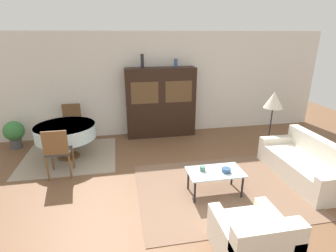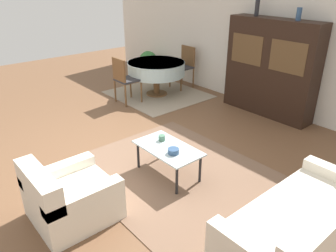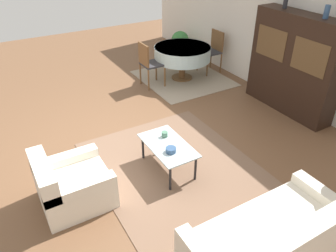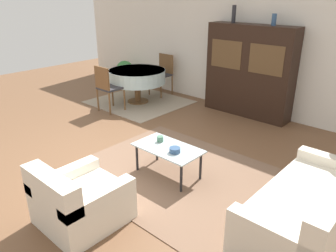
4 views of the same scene
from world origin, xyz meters
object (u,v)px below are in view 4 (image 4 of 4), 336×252
coffee_table (168,150)px  dining_chair_far (163,72)px  bowl (175,150)px  armchair (79,201)px  dining_table (137,76)px  vase_short (274,20)px  display_cabinet (249,71)px  cup (160,139)px  couch (311,208)px  vase_tall (234,14)px  potted_plant (125,71)px  dining_chair_near (107,86)px

coffee_table → dining_chair_far: bearing=133.9°
coffee_table → bowl: bowl is taller
armchair → dining_table: size_ratio=0.68×
dining_table → vase_short: 3.13m
coffee_table → display_cabinet: (-0.45, 2.95, 0.53)m
coffee_table → cup: (-0.21, 0.06, 0.09)m
couch → vase_tall: (-2.81, 2.77, 1.72)m
cup → bowl: size_ratio=0.63×
potted_plant → armchair: bearing=-46.0°
bowl → vase_short: vase_short is taller
dining_chair_near → dining_chair_far: (0.00, 1.72, 0.00)m
dining_chair_far → vase_tall: vase_tall is taller
couch → potted_plant: 6.48m
dining_chair_far → potted_plant: (-1.33, -0.09, -0.18)m
armchair → bowl: armchair is taller
display_cabinet → armchair: bearing=-84.6°
armchair → vase_tall: (-0.86, 4.37, 1.72)m
armchair → vase_tall: bearing=101.2°
couch → coffee_table: bearing=95.3°
dining_table → couch: bearing=-21.1°
armchair → vase_short: bearing=90.2°
cup → vase_tall: bearing=103.6°
dining_table → dining_chair_near: dining_chair_near is taller
dining_table → cup: bearing=-37.1°
couch → display_cabinet: 3.69m
display_cabinet → vase_tall: 1.17m
dining_chair_far → vase_tall: bearing=-176.1°
dining_table → dining_chair_far: size_ratio=1.32×
display_cabinet → potted_plant: bearing=-176.7°
potted_plant → bowl: bearing=-33.5°
armchair → dining_chair_near: dining_chair_near is taller
dining_chair_near → bowl: (2.89, -1.16, -0.11)m
cup → potted_plant: (-3.84, 2.67, -0.08)m
couch → coffee_table: size_ratio=1.95×
display_cabinet → dining_chair_far: size_ratio=1.87×
coffee_table → potted_plant: 4.89m
coffee_table → vase_short: 3.33m
vase_short → display_cabinet: bearing=-179.9°
coffee_table → vase_tall: (-0.91, 2.95, 1.61)m
coffee_table → dining_chair_far: dining_chair_far is taller
coffee_table → display_cabinet: size_ratio=0.52×
potted_plant → dining_chair_far: bearing=3.8°
dining_chair_near → vase_short: (2.67, 1.85, 1.36)m
dining_table → dining_chair_far: (0.00, 0.86, -0.04)m
couch → dining_chair_near: bearing=78.7°
coffee_table → bowl: 0.20m
dining_table → vase_short: vase_short is taller
dining_table → vase_tall: (1.82, 0.98, 1.38)m
armchair → cup: (-0.16, 1.48, 0.20)m
couch → armchair: size_ratio=2.12×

